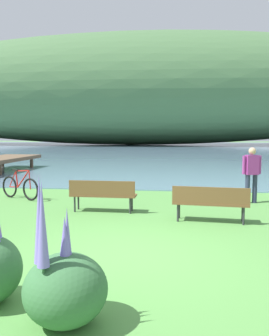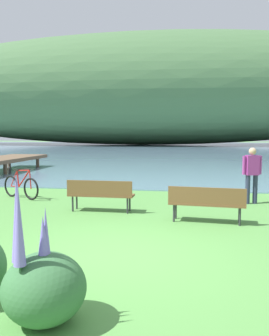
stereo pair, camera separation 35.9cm
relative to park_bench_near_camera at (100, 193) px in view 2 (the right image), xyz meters
The scene contains 8 objects.
ground_plane 3.52m from the park_bench_near_camera, 72.55° to the right, with size 200.00×200.00×0.00m, color #518E42.
bay_water 43.74m from the park_bench_near_camera, 88.63° to the left, with size 180.00×80.00×0.04m, color #6B8EA8.
distant_hillside 60.90m from the park_bench_near_camera, 96.55° to the left, with size 115.08×28.00×21.13m, color #42663D.
park_bench_near_camera is the anchor object (origin of this frame).
park_bench_further_along 2.91m from the park_bench_near_camera, 16.04° to the right, with size 1.84×0.66×0.88m.
bicycle_leaning_near_bench 3.49m from the park_bench_near_camera, 152.74° to the left, with size 1.60×0.86×1.01m.
person_at_shoreline 4.65m from the park_bench_near_camera, 22.78° to the left, with size 0.59×0.32×1.71m.
echium_bush_mid_cluster 5.71m from the park_bench_near_camera, 82.32° to the right, with size 0.94×0.94×1.69m.
Camera 2 is at (1.28, -5.91, 2.11)m, focal length 37.71 mm.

